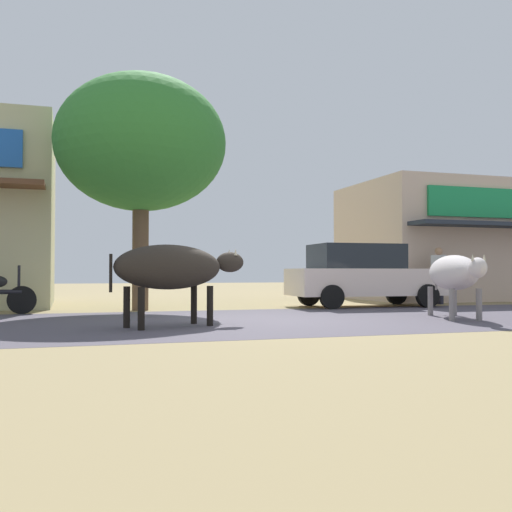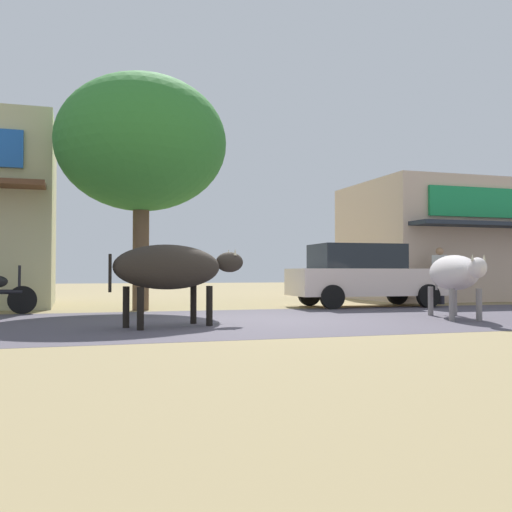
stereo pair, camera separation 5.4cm
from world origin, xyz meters
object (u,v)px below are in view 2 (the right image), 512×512
roadside_tree (141,144)px  cow_far_dark (454,273)px  parked_hatchback_car (364,275)px  cow_near_brown (172,268)px  pedestrian_by_shop (440,271)px

roadside_tree → cow_far_dark: roadside_tree is taller
parked_hatchback_car → roadside_tree: bearing=177.8°
parked_hatchback_car → cow_near_brown: 7.18m
cow_near_brown → pedestrian_by_shop: (8.44, 4.73, -0.03)m
roadside_tree → parked_hatchback_car: (5.79, -0.22, -3.14)m
cow_near_brown → cow_far_dark: 5.58m
cow_near_brown → parked_hatchback_car: bearing=36.3°
cow_near_brown → roadside_tree: bearing=90.1°
pedestrian_by_shop → cow_far_dark: bearing=-121.8°
roadside_tree → cow_near_brown: (0.01, -4.47, -3.00)m
cow_far_dark → pedestrian_by_shop: size_ratio=1.73×
roadside_tree → cow_near_brown: roadside_tree is taller
parked_hatchback_car → cow_far_dark: parked_hatchback_car is taller
cow_near_brown → cow_far_dark: cow_near_brown is taller
roadside_tree → cow_far_dark: bearing=-38.0°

